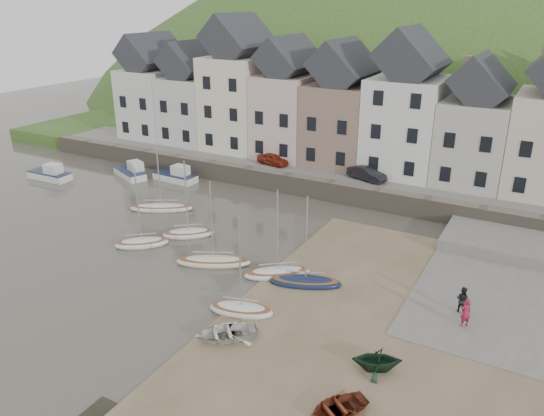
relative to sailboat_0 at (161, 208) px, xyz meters
The scene contains 25 objects.
ground 13.99m from the sailboat_0, 32.18° to the right, with size 160.00×160.00×0.00m, color #474138.
quay_land 27.26m from the sailboat_0, 64.26° to the left, with size 90.00×30.00×1.50m, color #375221.
quay_street 17.67m from the sailboat_0, 47.80° to the left, with size 70.00×7.00×0.10m, color slate.
seawall 15.22m from the sailboat_0, 38.91° to the left, with size 70.00×1.20×1.80m, color slate.
beach 24.02m from the sailboat_0, 18.06° to the right, with size 18.00×26.00×0.06m, color brown.
slipway 26.84m from the sailboat_0, ahead, with size 8.00×18.00×0.12m, color slate.
hillside 56.05m from the sailboat_0, 82.59° to the left, with size 134.40×84.00×84.00m.
townhouse_terrace 22.56m from the sailboat_0, 50.60° to the left, with size 61.05×8.00×13.93m.
sailboat_0 is the anchor object (origin of this frame).
sailboat_1 7.13m from the sailboat_0, 61.51° to the right, with size 3.97×3.72×6.32m.
sailboat_2 11.55m from the sailboat_0, 32.07° to the right, with size 5.32×3.68×6.32m.
sailboat_3 6.26m from the sailboat_0, 30.54° to the right, with size 4.04×3.62×6.32m.
sailboat_4 15.44m from the sailboat_0, 20.60° to the right, with size 4.42×3.93×6.32m.
sailboat_5 17.52m from the sailboat_0, 18.66° to the right, with size 4.90×3.13×6.32m.
sailboat_6 18.00m from the sailboat_0, 35.16° to the right, with size 4.13×2.51×6.32m.
motorboat_0 10.50m from the sailboat_0, 146.90° to the left, with size 4.83×3.38×1.70m.
motorboat_1 15.50m from the sailboat_0, behind, with size 4.76×1.87×1.70m.
motorboat_2 7.99m from the sailboat_0, 119.03° to the left, with size 4.71×1.96×1.70m.
rowboat_white 20.04m from the sailboat_0, 40.08° to the right, with size 2.40×3.37×0.70m, color silver.
rowboat_green 26.01m from the sailboat_0, 26.25° to the right, with size 2.11×2.44×1.29m, color #15311E.
rowboat_red 27.32m from the sailboat_0, 33.63° to the right, with size 2.04×2.86×0.59m, color maroon.
person_red 27.00m from the sailboat_0, 11.91° to the right, with size 0.64×0.42×1.74m, color maroon.
person_dark 26.31m from the sailboat_0, ahead, with size 0.79×0.62×1.62m, color black.
car_left 12.98m from the sailboat_0, 69.85° to the left, with size 1.37×3.41×1.16m, color maroon.
car_right 18.82m from the sailboat_0, 40.08° to the left, with size 1.32×3.78×1.25m, color black.
Camera 1 is at (17.35, -25.25, 17.17)m, focal length 34.90 mm.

